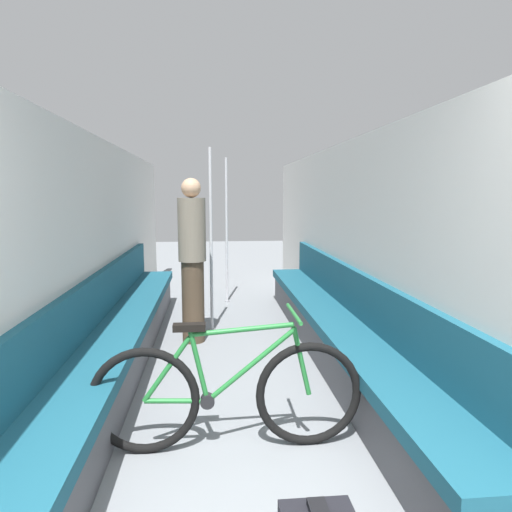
{
  "coord_description": "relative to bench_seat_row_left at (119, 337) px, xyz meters",
  "views": [
    {
      "loc": [
        -0.17,
        -0.96,
        1.62
      ],
      "look_at": [
        0.25,
        3.28,
        1.05
      ],
      "focal_mm": 32.0,
      "sensor_mm": 36.0,
      "label": 1
    }
  ],
  "objects": [
    {
      "name": "grab_pole_far",
      "position": [
        0.87,
        1.15,
        0.76
      ],
      "size": [
        0.08,
        0.08,
        2.16
      ],
      "color": "gray",
      "rests_on": "ground"
    },
    {
      "name": "bench_seat_row_right",
      "position": [
        2.08,
        0.0,
        0.0
      ],
      "size": [
        0.49,
        5.41,
        0.9
      ],
      "color": "#4C4C51",
      "rests_on": "ground"
    },
    {
      "name": "bicycle",
      "position": [
        0.96,
        -1.47,
        0.07
      ],
      "size": [
        1.73,
        0.46,
        0.89
      ],
      "rotation": [
        0.0,
        0.0,
        0.32
      ],
      "color": "black",
      "rests_on": "ground"
    },
    {
      "name": "bench_seat_row_left",
      "position": [
        0.0,
        0.0,
        0.0
      ],
      "size": [
        0.49,
        5.41,
        0.9
      ],
      "color": "#4C4C51",
      "rests_on": "ground"
    },
    {
      "name": "wall_right",
      "position": [
        2.35,
        -0.03,
        0.79
      ],
      "size": [
        0.1,
        9.68,
        2.18
      ],
      "primitive_type": "cube",
      "color": "silver",
      "rests_on": "ground"
    },
    {
      "name": "passenger_standing",
      "position": [
        0.66,
        0.74,
        0.63
      ],
      "size": [
        0.3,
        0.3,
        1.8
      ],
      "rotation": [
        0.0,
        0.0,
        -2.08
      ],
      "color": "#473828",
      "rests_on": "ground"
    },
    {
      "name": "wall_left",
      "position": [
        -0.27,
        -0.03,
        0.79
      ],
      "size": [
        0.1,
        9.68,
        2.18
      ],
      "primitive_type": "cube",
      "color": "silver",
      "rests_on": "ground"
    },
    {
      "name": "grab_pole_near",
      "position": [
        1.1,
        2.63,
        0.76
      ],
      "size": [
        0.08,
        0.08,
        2.16
      ],
      "color": "gray",
      "rests_on": "ground"
    }
  ]
}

